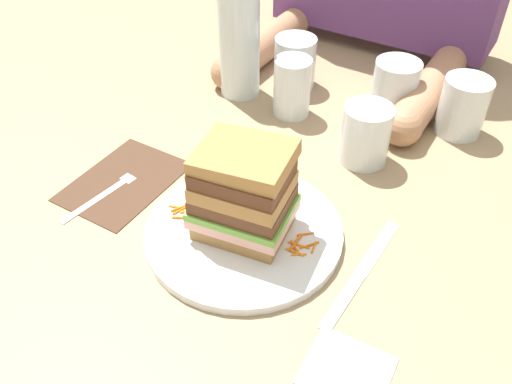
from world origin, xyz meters
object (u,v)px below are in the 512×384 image
object	(u,v)px
fork	(112,187)
water_bottle	(239,31)
empty_tumbler_0	(463,107)
main_plate	(244,232)
juice_glass	(365,136)
empty_tumbler_2	(395,88)
knife	(360,275)
empty_tumbler_3	(295,62)
sandwich	(244,193)
empty_tumbler_1	(292,87)
napkin_pink	(347,370)
napkin_dark	(124,181)

from	to	relation	value
fork	water_bottle	bearing A→B (deg)	88.60
empty_tumbler_0	main_plate	bearing A→B (deg)	-113.58
main_plate	water_bottle	world-z (taller)	water_bottle
juice_glass	water_bottle	size ratio (longest dim) A/B	0.35
empty_tumbler_2	main_plate	bearing A→B (deg)	-97.93
knife	empty_tumbler_3	size ratio (longest dim) A/B	2.23
sandwich	fork	size ratio (longest dim) A/B	0.79
water_bottle	empty_tumbler_1	xyz separation A→B (m)	(0.11, -0.01, -0.07)
knife	sandwich	bearing A→B (deg)	-174.35
sandwich	juice_glass	distance (m)	0.24
empty_tumbler_1	juice_glass	bearing A→B (deg)	-19.91
water_bottle	napkin_pink	world-z (taller)	water_bottle
juice_glass	napkin_pink	size ratio (longest dim) A/B	1.04
knife	empty_tumbler_0	distance (m)	0.37
main_plate	empty_tumbler_3	bearing A→B (deg)	109.30
knife	empty_tumbler_1	xyz separation A→B (m)	(-0.25, 0.27, 0.05)
juice_glass	napkin_pink	xyz separation A→B (m)	(0.13, -0.34, -0.04)
knife	empty_tumbler_0	size ratio (longest dim) A/B	2.13
water_bottle	empty_tumbler_0	world-z (taller)	water_bottle
fork	empty_tumbler_1	world-z (taller)	empty_tumbler_1
napkin_pink	napkin_dark	bearing A→B (deg)	165.06
empty_tumbler_0	empty_tumbler_3	world-z (taller)	empty_tumbler_0
empty_tumbler_2	empty_tumbler_1	bearing A→B (deg)	-146.53
sandwich	fork	world-z (taller)	sandwich
napkin_dark	empty_tumbler_1	xyz separation A→B (m)	(0.12, 0.29, 0.05)
napkin_dark	knife	distance (m)	0.36
water_bottle	empty_tumbler_3	distance (m)	0.12
fork	napkin_pink	distance (m)	0.41
main_plate	empty_tumbler_2	world-z (taller)	empty_tumbler_2
knife	empty_tumbler_0	xyz separation A→B (m)	(0.01, 0.37, 0.05)
napkin_dark	empty_tumbler_1	bearing A→B (deg)	67.98
fork	juice_glass	distance (m)	0.38
napkin_dark	napkin_pink	world-z (taller)	same
empty_tumbler_3	empty_tumbler_1	bearing A→B (deg)	-64.33
empty_tumbler_0	empty_tumbler_2	bearing A→B (deg)	179.31
napkin_dark	empty_tumbler_2	xyz separation A→B (m)	(0.26, 0.38, 0.04)
napkin_pink	empty_tumbler_2	bearing A→B (deg)	106.15
main_plate	empty_tumbler_1	world-z (taller)	empty_tumbler_1
water_bottle	sandwich	bearing A→B (deg)	-56.09
napkin_pink	water_bottle	bearing A→B (deg)	134.11
knife	empty_tumbler_0	bearing A→B (deg)	88.34
fork	empty_tumbler_1	xyz separation A→B (m)	(0.12, 0.31, 0.04)
napkin_dark	empty_tumbler_0	size ratio (longest dim) A/B	1.83
knife	empty_tumbler_2	world-z (taller)	empty_tumbler_2
main_plate	juice_glass	bearing A→B (deg)	74.31
napkin_dark	juice_glass	world-z (taller)	juice_glass
fork	water_bottle	distance (m)	0.34
napkin_dark	water_bottle	world-z (taller)	water_bottle
napkin_dark	empty_tumbler_0	world-z (taller)	empty_tumbler_0
empty_tumbler_1	empty_tumbler_2	world-z (taller)	empty_tumbler_1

